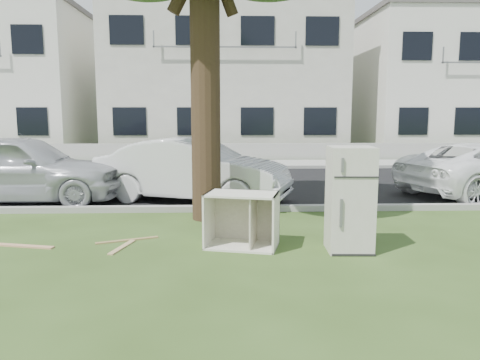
{
  "coord_description": "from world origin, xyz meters",
  "views": [
    {
      "loc": [
        -0.06,
        -6.92,
        2.03
      ],
      "look_at": [
        0.19,
        0.6,
        0.92
      ],
      "focal_mm": 35.0,
      "sensor_mm": 36.0,
      "label": 1
    }
  ],
  "objects_px": {
    "fridge": "(350,199)",
    "car_center": "(193,170)",
    "cabinet": "(242,220)",
    "car_left": "(19,168)"
  },
  "relations": [
    {
      "from": "fridge",
      "to": "car_center",
      "type": "xyz_separation_m",
      "value": [
        -2.52,
        3.87,
        -0.05
      ]
    },
    {
      "from": "fridge",
      "to": "cabinet",
      "type": "xyz_separation_m",
      "value": [
        -1.56,
        0.25,
        -0.35
      ]
    },
    {
      "from": "fridge",
      "to": "car_center",
      "type": "bearing_deg",
      "value": 125.55
    },
    {
      "from": "cabinet",
      "to": "car_left",
      "type": "relative_size",
      "value": 0.23
    },
    {
      "from": "cabinet",
      "to": "car_center",
      "type": "bearing_deg",
      "value": 118.57
    },
    {
      "from": "cabinet",
      "to": "car_center",
      "type": "distance_m",
      "value": 3.76
    },
    {
      "from": "fridge",
      "to": "cabinet",
      "type": "relative_size",
      "value": 1.45
    },
    {
      "from": "car_center",
      "to": "fridge",
      "type": "bearing_deg",
      "value": -127.59
    },
    {
      "from": "fridge",
      "to": "car_left",
      "type": "height_order",
      "value": "car_left"
    },
    {
      "from": "car_center",
      "to": "car_left",
      "type": "relative_size",
      "value": 0.94
    }
  ]
}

